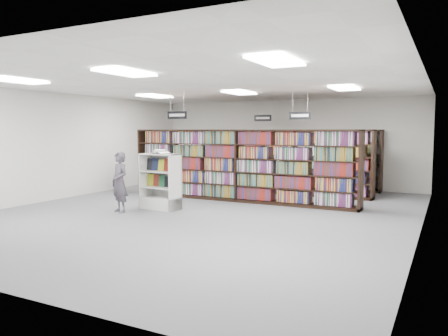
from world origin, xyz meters
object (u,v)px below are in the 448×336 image
at_px(endcap_display, 161,190).
at_px(shopper, 120,182).
at_px(open_book, 160,152).
at_px(bookshelf_row_near, 239,165).

distance_m(endcap_display, shopper, 1.13).
bearing_deg(open_book, shopper, -105.42).
height_order(open_book, shopper, open_book).
relative_size(bookshelf_row_near, endcap_display, 4.77).
distance_m(open_book, shopper, 1.30).
xyz_separation_m(endcap_display, open_book, (-0.03, -0.00, 1.01)).
relative_size(bookshelf_row_near, shopper, 4.55).
xyz_separation_m(bookshelf_row_near, shopper, (-1.92, -3.01, -0.28)).
bearing_deg(open_book, endcap_display, 26.38).
distance_m(bookshelf_row_near, shopper, 3.58).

